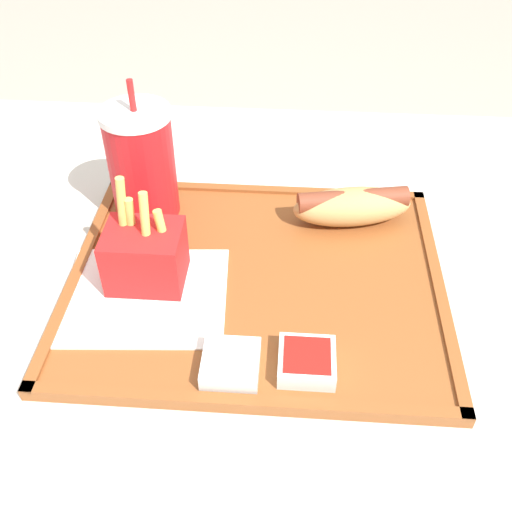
{
  "coord_description": "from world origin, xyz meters",
  "views": [
    {
      "loc": [
        0.02,
        -0.42,
        1.19
      ],
      "look_at": [
        -0.01,
        0.04,
        0.78
      ],
      "focal_mm": 42.0,
      "sensor_mm": 36.0,
      "label": 1
    }
  ],
  "objects_px": {
    "sauce_cup_ketchup": "(307,361)",
    "soda_cup": "(142,163)",
    "sauce_cup_mayo": "(231,363)",
    "fries_carton": "(145,255)",
    "hot_dog_far": "(352,205)"
  },
  "relations": [
    {
      "from": "sauce_cup_ketchup",
      "to": "soda_cup",
      "type": "bearing_deg",
      "value": 130.64
    },
    {
      "from": "sauce_cup_mayo",
      "to": "sauce_cup_ketchup",
      "type": "bearing_deg",
      "value": 6.05
    },
    {
      "from": "sauce_cup_mayo",
      "to": "soda_cup",
      "type": "bearing_deg",
      "value": 118.22
    },
    {
      "from": "soda_cup",
      "to": "sauce_cup_mayo",
      "type": "xyz_separation_m",
      "value": [
        0.12,
        -0.23,
        -0.06
      ]
    },
    {
      "from": "soda_cup",
      "to": "sauce_cup_mayo",
      "type": "bearing_deg",
      "value": -61.78
    },
    {
      "from": "fries_carton",
      "to": "sauce_cup_mayo",
      "type": "distance_m",
      "value": 0.15
    },
    {
      "from": "soda_cup",
      "to": "sauce_cup_ketchup",
      "type": "xyz_separation_m",
      "value": [
        0.19,
        -0.23,
        -0.06
      ]
    },
    {
      "from": "hot_dog_far",
      "to": "fries_carton",
      "type": "xyz_separation_m",
      "value": [
        -0.22,
        -0.12,
        0.01
      ]
    },
    {
      "from": "soda_cup",
      "to": "hot_dog_far",
      "type": "distance_m",
      "value": 0.25
    },
    {
      "from": "hot_dog_far",
      "to": "sauce_cup_ketchup",
      "type": "distance_m",
      "value": 0.23
    },
    {
      "from": "soda_cup",
      "to": "fries_carton",
      "type": "distance_m",
      "value": 0.13
    },
    {
      "from": "fries_carton",
      "to": "sauce_cup_ketchup",
      "type": "height_order",
      "value": "fries_carton"
    },
    {
      "from": "fries_carton",
      "to": "hot_dog_far",
      "type": "bearing_deg",
      "value": 27.82
    },
    {
      "from": "soda_cup",
      "to": "fries_carton",
      "type": "xyz_separation_m",
      "value": [
        0.03,
        -0.12,
        -0.03
      ]
    },
    {
      "from": "hot_dog_far",
      "to": "fries_carton",
      "type": "relative_size",
      "value": 1.23
    }
  ]
}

